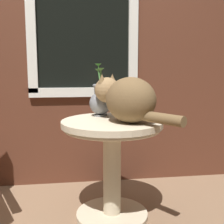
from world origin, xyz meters
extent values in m
cube|color=#562D1E|center=(0.00, 0.79, 1.30)|extent=(4.00, 0.04, 2.60)
cube|color=silver|center=(0.11, 0.75, 0.73)|extent=(0.83, 0.03, 0.07)
cube|color=silver|center=(-0.27, 0.75, 1.20)|extent=(0.07, 0.03, 0.95)
cube|color=silver|center=(0.48, 0.75, 1.20)|extent=(0.07, 0.03, 0.95)
cube|color=black|center=(0.11, 0.77, 1.20)|extent=(0.74, 0.01, 0.93)
cylinder|color=beige|center=(0.24, 0.18, 0.01)|extent=(0.44, 0.44, 0.03)
cylinder|color=beige|center=(0.24, 0.18, 0.30)|extent=(0.11, 0.11, 0.54)
cylinder|color=beige|center=(0.24, 0.18, 0.59)|extent=(0.60, 0.60, 0.03)
torus|color=beige|center=(0.24, 0.18, 0.56)|extent=(0.58, 0.58, 0.02)
ellipsoid|color=brown|center=(0.34, 0.10, 0.74)|extent=(0.39, 0.40, 0.26)
sphere|color=olive|center=(0.22, 0.26, 0.78)|extent=(0.15, 0.15, 0.15)
cone|color=brown|center=(0.26, 0.28, 0.85)|extent=(0.05, 0.05, 0.05)
cone|color=brown|center=(0.19, 0.23, 0.85)|extent=(0.05, 0.05, 0.05)
cylinder|color=brown|center=(0.46, -0.07, 0.66)|extent=(0.20, 0.26, 0.06)
cylinder|color=slate|center=(0.19, 0.35, 0.62)|extent=(0.09, 0.09, 0.01)
ellipsoid|color=slate|center=(0.19, 0.35, 0.69)|extent=(0.14, 0.14, 0.14)
cylinder|color=slate|center=(0.19, 0.35, 0.78)|extent=(0.08, 0.08, 0.06)
torus|color=slate|center=(0.19, 0.35, 0.81)|extent=(0.10, 0.10, 0.02)
cylinder|color=#47893D|center=(0.19, 0.36, 0.85)|extent=(0.02, 0.04, 0.10)
cone|color=#47893D|center=(0.18, 0.38, 0.90)|extent=(0.04, 0.04, 0.02)
cylinder|color=#47893D|center=(0.19, 0.37, 0.87)|extent=(0.01, 0.05, 0.13)
cone|color=#47893D|center=(0.18, 0.39, 0.93)|extent=(0.04, 0.04, 0.02)
cylinder|color=#47893D|center=(0.19, 0.32, 0.86)|extent=(0.01, 0.05, 0.10)
cone|color=#47893D|center=(0.19, 0.30, 0.91)|extent=(0.04, 0.04, 0.02)
camera|label=1|loc=(0.01, -1.50, 0.92)|focal=47.08mm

